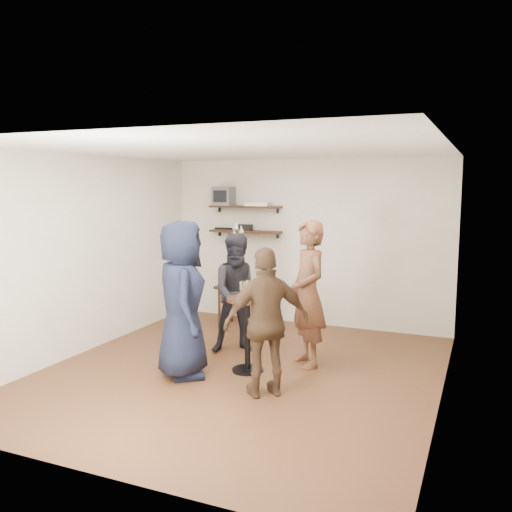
% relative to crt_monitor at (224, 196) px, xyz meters
% --- Properties ---
extents(room, '(4.58, 5.08, 2.68)m').
position_rel_crt_monitor_xyz_m(room, '(1.38, -2.38, -0.72)').
color(room, '#3E2214').
rests_on(room, ground).
extents(shelf_upper, '(1.20, 0.25, 0.04)m').
position_rel_crt_monitor_xyz_m(shelf_upper, '(0.38, 0.00, -0.17)').
color(shelf_upper, black).
rests_on(shelf_upper, room).
extents(shelf_lower, '(1.20, 0.25, 0.04)m').
position_rel_crt_monitor_xyz_m(shelf_lower, '(0.38, 0.00, -0.57)').
color(shelf_lower, black).
rests_on(shelf_lower, room).
extents(crt_monitor, '(0.32, 0.30, 0.30)m').
position_rel_crt_monitor_xyz_m(crt_monitor, '(0.00, 0.00, 0.00)').
color(crt_monitor, '#59595B').
rests_on(crt_monitor, shelf_upper).
extents(dvd_deck, '(0.40, 0.24, 0.06)m').
position_rel_crt_monitor_xyz_m(dvd_deck, '(0.61, 0.00, -0.12)').
color(dvd_deck, silver).
rests_on(dvd_deck, shelf_upper).
extents(radio, '(0.22, 0.10, 0.10)m').
position_rel_crt_monitor_xyz_m(radio, '(0.38, 0.00, -0.50)').
color(radio, black).
rests_on(radio, shelf_lower).
extents(power_strip, '(0.30, 0.05, 0.03)m').
position_rel_crt_monitor_xyz_m(power_strip, '(-0.04, 0.05, -0.54)').
color(power_strip, black).
rests_on(power_strip, shelf_lower).
extents(side_table, '(0.62, 0.62, 0.65)m').
position_rel_crt_monitor_xyz_m(side_table, '(0.47, -0.48, -1.47)').
color(side_table, black).
rests_on(side_table, room).
extents(vase_lilies, '(0.20, 0.20, 1.01)m').
position_rel_crt_monitor_xyz_m(vase_lilies, '(0.47, -0.48, -1.05)').
color(vase_lilies, white).
rests_on(vase_lilies, side_table).
extents(drinks_table, '(0.49, 0.49, 0.89)m').
position_rel_crt_monitor_xyz_m(drinks_table, '(1.44, -2.29, -1.44)').
color(drinks_table, black).
rests_on(drinks_table, room).
extents(wine_glass_fl, '(0.07, 0.07, 0.20)m').
position_rel_crt_monitor_xyz_m(wine_glass_fl, '(1.39, -2.32, -0.99)').
color(wine_glass_fl, silver).
rests_on(wine_glass_fl, drinks_table).
extents(wine_glass_fr, '(0.07, 0.07, 0.21)m').
position_rel_crt_monitor_xyz_m(wine_glass_fr, '(1.51, -2.33, -0.98)').
color(wine_glass_fr, silver).
rests_on(wine_glass_fr, drinks_table).
extents(wine_glass_bl, '(0.07, 0.07, 0.20)m').
position_rel_crt_monitor_xyz_m(wine_glass_bl, '(1.42, -2.23, -0.99)').
color(wine_glass_bl, silver).
rests_on(wine_glass_bl, drinks_table).
extents(wine_glass_br, '(0.06, 0.06, 0.19)m').
position_rel_crt_monitor_xyz_m(wine_glass_br, '(1.47, -2.28, -1.00)').
color(wine_glass_br, silver).
rests_on(wine_glass_br, drinks_table).
extents(person_plaid, '(0.75, 0.77, 1.79)m').
position_rel_crt_monitor_xyz_m(person_plaid, '(2.02, -1.79, -1.12)').
color(person_plaid, maroon).
rests_on(person_plaid, room).
extents(person_dark, '(0.97, 0.91, 1.58)m').
position_rel_crt_monitor_xyz_m(person_dark, '(1.03, -1.64, -1.23)').
color(person_dark, black).
rests_on(person_dark, room).
extents(person_navy, '(0.98, 1.06, 1.81)m').
position_rel_crt_monitor_xyz_m(person_navy, '(0.81, -2.73, -1.11)').
color(person_navy, black).
rests_on(person_navy, room).
extents(person_brown, '(0.96, 0.88, 1.58)m').
position_rel_crt_monitor_xyz_m(person_brown, '(1.92, -2.88, -1.23)').
color(person_brown, '#412C1C').
rests_on(person_brown, room).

